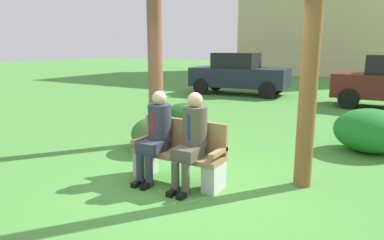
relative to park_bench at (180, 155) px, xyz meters
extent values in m
plane|color=#468938|center=(0.16, -0.11, -0.40)|extent=(80.00, 80.00, 0.00)
cube|color=#99754C|center=(0.00, -0.05, 0.02)|extent=(1.38, 0.44, 0.07)
cube|color=#99754C|center=(0.00, 0.14, 0.28)|extent=(1.38, 0.06, 0.45)
cube|color=#99754C|center=(-0.65, -0.05, 0.15)|extent=(0.08, 0.44, 0.06)
cube|color=#99754C|center=(0.65, -0.05, 0.15)|extent=(0.08, 0.44, 0.06)
cube|color=silver|center=(-0.59, -0.05, -0.21)|extent=(0.20, 0.37, 0.38)
cube|color=silver|center=(0.59, -0.05, -0.21)|extent=(0.20, 0.37, 0.38)
cube|color=#2D3342|center=(-0.32, -0.22, 0.13)|extent=(0.32, 0.38, 0.16)
cylinder|color=#2D3342|center=(-0.40, -0.41, -0.17)|extent=(0.11, 0.11, 0.45)
cylinder|color=#2D3342|center=(-0.24, -0.41, -0.17)|extent=(0.11, 0.11, 0.45)
cube|color=black|center=(-0.40, -0.47, -0.36)|extent=(0.09, 0.22, 0.07)
cube|color=black|center=(-0.24, -0.47, -0.36)|extent=(0.09, 0.22, 0.07)
cylinder|color=#2D3342|center=(-0.32, -0.03, 0.45)|extent=(0.34, 0.34, 0.53)
cube|color=maroon|center=(-0.32, -0.20, 0.47)|extent=(0.05, 0.01, 0.34)
sphere|color=tan|center=(-0.32, -0.03, 0.81)|extent=(0.21, 0.21, 0.21)
cube|color=#4C473D|center=(0.28, -0.22, 0.13)|extent=(0.32, 0.38, 0.16)
cylinder|color=#4C473D|center=(0.20, -0.41, -0.17)|extent=(0.11, 0.11, 0.45)
cylinder|color=#4C473D|center=(0.36, -0.41, -0.17)|extent=(0.11, 0.11, 0.45)
cube|color=black|center=(0.20, -0.47, -0.36)|extent=(0.09, 0.22, 0.07)
cube|color=black|center=(0.36, -0.47, -0.36)|extent=(0.09, 0.22, 0.07)
cylinder|color=#4C473D|center=(0.28, -0.03, 0.46)|extent=(0.34, 0.34, 0.55)
cube|color=navy|center=(0.28, -0.20, 0.48)|extent=(0.05, 0.01, 0.35)
sphere|color=tan|center=(0.28, -0.03, 0.83)|extent=(0.21, 0.21, 0.21)
cylinder|color=brown|center=(1.58, 0.76, 2.09)|extent=(0.24, 0.24, 4.97)
cylinder|color=brown|center=(-1.52, 1.49, 1.62)|extent=(0.29, 0.29, 4.04)
ellipsoid|color=#1F7628|center=(2.25, 3.04, 0.01)|extent=(1.30, 1.19, 0.81)
ellipsoid|color=#355E2B|center=(-1.16, 1.06, -0.07)|extent=(1.06, 0.97, 0.66)
ellipsoid|color=#1E551F|center=(-1.56, 2.63, -0.07)|extent=(1.05, 0.96, 0.66)
cube|color=#1E2338|center=(-3.07, 9.18, 0.30)|extent=(4.01, 1.86, 0.76)
cube|color=black|center=(-3.22, 9.17, 0.98)|extent=(1.80, 1.49, 0.60)
cylinder|color=black|center=(-1.77, 10.06, -0.08)|extent=(0.65, 0.19, 0.64)
cylinder|color=black|center=(-1.65, 8.51, -0.08)|extent=(0.65, 0.19, 0.64)
cylinder|color=black|center=(-4.49, 9.85, -0.08)|extent=(0.65, 0.19, 0.64)
cylinder|color=black|center=(-4.37, 8.29, -0.08)|extent=(0.65, 0.19, 0.64)
cylinder|color=black|center=(1.25, 9.35, -0.08)|extent=(0.64, 0.15, 0.64)
cylinder|color=black|center=(1.27, 7.79, -0.08)|extent=(0.64, 0.15, 0.64)
camera|label=1|loc=(2.66, -4.06, 1.54)|focal=32.65mm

